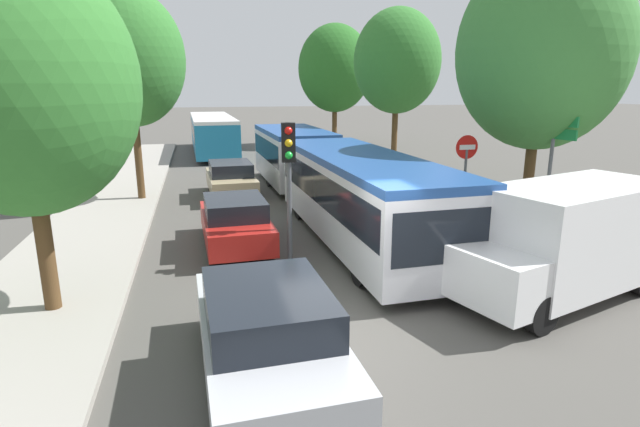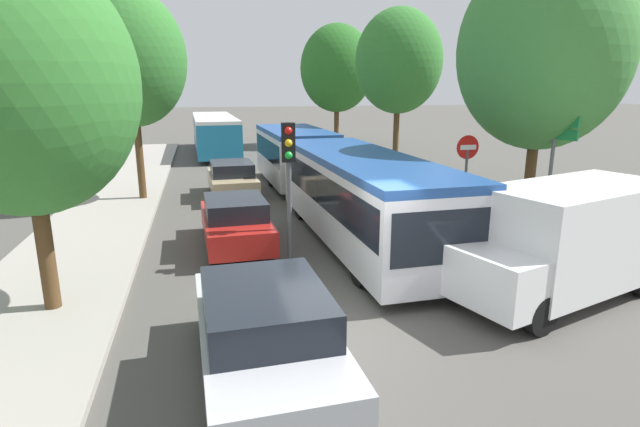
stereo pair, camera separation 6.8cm
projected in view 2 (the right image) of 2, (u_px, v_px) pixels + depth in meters
ground_plane at (355, 326)px, 9.02m from camera, size 200.00×200.00×0.00m
kerb_strip_left at (119, 195)px, 19.52m from camera, size 3.20×35.07×0.14m
articulated_bus at (327, 172)px, 16.83m from camera, size 2.91×16.39×2.42m
city_bus_rear at (214, 132)px, 31.94m from camera, size 2.71×11.07×2.37m
queued_car_silver at (265, 334)px, 7.16m from camera, size 1.95×4.33×1.49m
queued_car_red at (236, 222)px, 13.33m from camera, size 1.78×3.95×1.35m
queued_car_tan at (232, 179)px, 19.42m from camera, size 1.81×4.01×1.38m
white_van at (568, 238)px, 10.03m from camera, size 5.35×3.34×2.31m
traffic_light at (289, 162)px, 11.58m from camera, size 0.35×0.38×3.40m
no_entry_sign at (466, 167)px, 14.77m from camera, size 0.70×0.08×2.82m
direction_sign_post at (553, 149)px, 13.59m from camera, size 0.37×1.38×3.60m
tree_left_near at (22, 84)px, 8.46m from camera, size 3.87×3.87×6.53m
tree_left_mid at (131, 62)px, 17.53m from camera, size 3.84×3.84×7.51m
tree_right_near at (543, 51)px, 14.14m from camera, size 4.79×4.79×7.98m
tree_right_mid at (399, 61)px, 23.16m from camera, size 4.05×4.05×7.73m
tree_right_far at (338, 71)px, 35.27m from camera, size 5.19×5.19×8.47m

